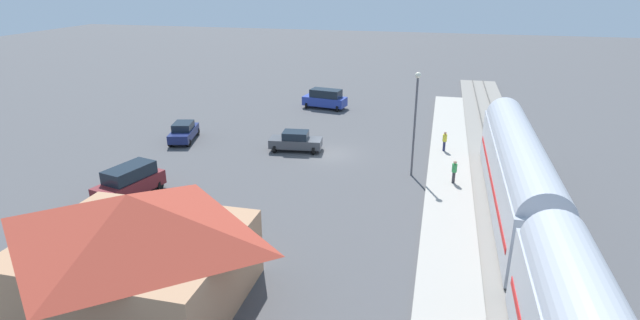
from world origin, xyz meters
name	(u,v)px	position (x,y,z in m)	size (l,w,h in m)	color
ground_plane	(329,154)	(0.00, 0.00, 0.00)	(200.00, 200.00, 0.00)	#4C4C4F
railway_track	(500,167)	(-14.00, 0.00, 0.09)	(4.80, 70.00, 0.30)	gray
platform	(449,162)	(-10.00, 0.00, 0.15)	(3.20, 46.00, 0.30)	#A8A399
passenger_train	(546,250)	(-14.00, 17.72, 2.86)	(2.93, 40.53, 4.98)	#ADB2BC
station_building	(134,248)	(4.00, 22.00, 2.88)	(10.10, 8.53, 5.52)	tan
pedestrian_on_platform	(454,170)	(-10.29, 4.65, 1.28)	(0.36, 0.36, 1.71)	#333338
pedestrian_waiting_far	(445,140)	(-9.55, -2.34, 1.28)	(0.36, 0.36, 1.71)	#23284C
sedan_charcoal	(296,141)	(3.02, -0.20, 0.88)	(4.68, 2.66, 1.74)	#47494F
suv_blue	(325,99)	(3.90, -15.07, 1.15)	(5.15, 2.98, 2.22)	#283D9E
suv_maroon	(130,181)	(11.36, 11.75, 1.15)	(3.07, 5.23, 2.22)	maroon
sedan_navy	(184,132)	(13.85, -0.36, 0.88)	(2.88, 4.81, 1.74)	navy
light_pole_near_platform	(416,112)	(-7.20, 3.15, 4.98)	(0.44, 0.44, 7.93)	#515156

